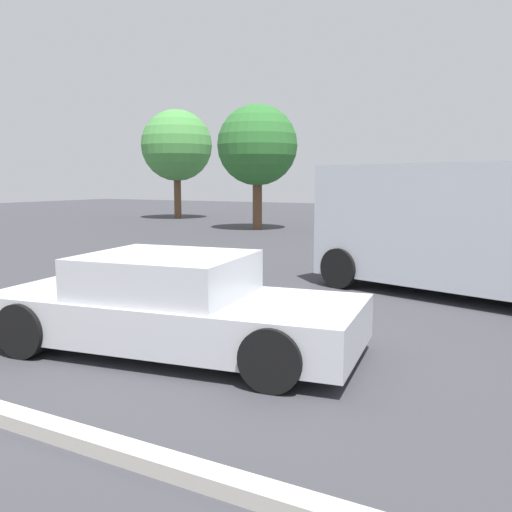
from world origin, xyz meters
TOP-DOWN VIEW (x-y plane):
  - ground_plane at (0.00, 0.00)m, footprint 80.00×80.00m
  - sedan_foreground at (-0.12, -0.24)m, footprint 4.61×2.40m
  - van_white at (2.32, 4.81)m, footprint 5.32×3.28m
  - parking_curb at (0.00, -2.53)m, footprint 6.90×0.20m
  - tree_back_left at (-7.15, 14.63)m, footprint 3.26×3.26m
  - tree_back_right at (-14.07, 18.44)m, footprint 3.70×3.70m

SIDE VIEW (x-z plane):
  - ground_plane at x=0.00m, z-range 0.00..0.00m
  - parking_curb at x=0.00m, z-range 0.00..0.12m
  - sedan_foreground at x=-0.12m, z-range -0.04..1.12m
  - van_white at x=2.32m, z-range 0.09..2.39m
  - tree_back_left at x=-7.15m, z-range 0.88..5.94m
  - tree_back_right at x=-14.07m, z-range 0.97..6.65m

